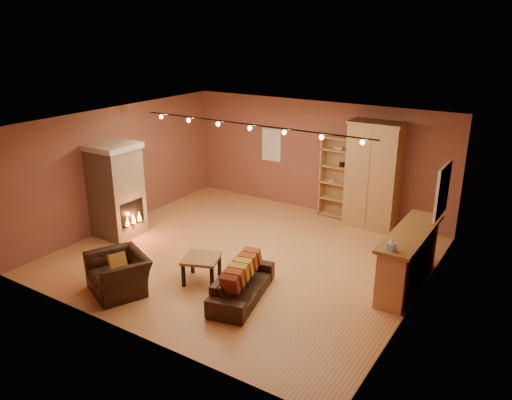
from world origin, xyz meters
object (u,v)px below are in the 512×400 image
Objects in this scene: bar_counter at (408,258)px; coffee_table at (201,260)px; bookcase at (338,176)px; armchair at (118,268)px; fireplace at (116,190)px; armoire at (373,175)px; loveseat at (242,279)px.

bar_counter reaches higher than coffee_table.
bookcase reaches higher than armchair.
fireplace is 6.36m from bar_counter.
coffee_table is at bearing -111.76° from armoire.
bookcase is at bearing 134.34° from bar_counter.
coffee_table is (-0.74, -4.47, -0.61)m from bookcase.
bookcase is at bearing 96.58° from armchair.
loveseat is at bearing -86.96° from bookcase.
fireplace is 1.05× the size of bookcase.
fireplace reaches higher than bookcase.
loveseat is 2.14× the size of coffee_table.
fireplace is 0.93× the size of bar_counter.
armoire reaches higher than bar_counter.
armoire reaches higher than coffee_table.
bar_counter is 1.81× the size of armchair.
loveseat is 2.22m from armchair.
fireplace reaches higher than loveseat.
fireplace is at bearing 166.11° from coffee_table.
coffee_table is (1.01, 1.10, -0.05)m from armchair.
bar_counter is 2.71× the size of coffee_table.
bar_counter reaches higher than loveseat.
bookcase is at bearing 167.60° from armoire.
loveseat reaches higher than coffee_table.
fireplace is at bearing -169.66° from bar_counter.
bookcase is 0.89× the size of bar_counter.
armchair is (-2.71, -5.36, -0.79)m from armoire.
fireplace is 0.84× the size of armoire.
armchair is 1.49m from coffee_table.
coffee_table is (2.96, -0.73, -0.64)m from fireplace.
fireplace is 1.69× the size of armchair.
bookcase reaches higher than loveseat.
armchair reaches higher than loveseat.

